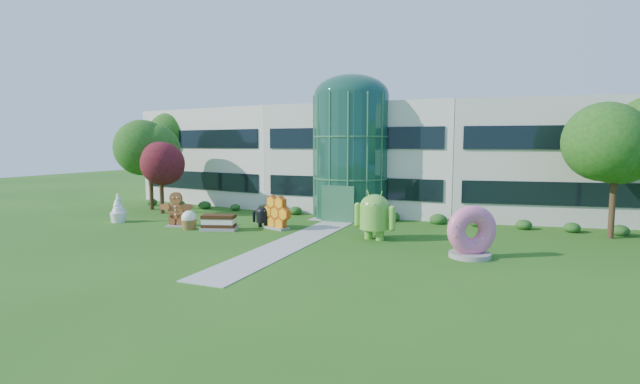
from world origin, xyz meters
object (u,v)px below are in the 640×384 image
at_px(android_green, 374,213).
at_px(android_black, 263,215).
at_px(gingerbread, 176,209).
at_px(donut, 471,231).

relative_size(android_green, android_black, 1.90).
height_order(android_green, gingerbread, android_green).
bearing_deg(gingerbread, android_black, 5.60).
distance_m(donut, gingerbread, 20.41).
bearing_deg(donut, android_green, 125.63).
bearing_deg(android_black, android_green, -30.16).
bearing_deg(donut, android_black, 134.40).
distance_m(android_green, donut, 6.41).
height_order(android_black, gingerbread, gingerbread).
bearing_deg(android_green, gingerbread, -163.15).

